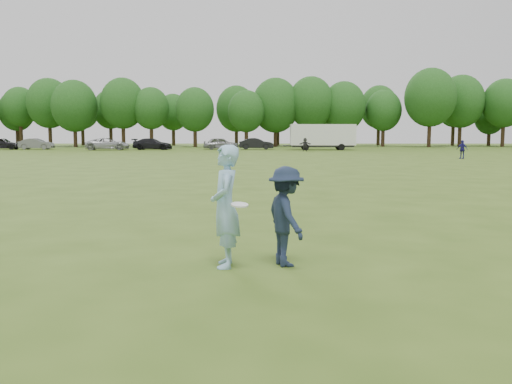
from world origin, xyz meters
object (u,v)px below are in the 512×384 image
(car_a, at_px, (2,144))
(car_b, at_px, (36,144))
(car_d, at_px, (153,144))
(player_far_d, at_px, (305,145))
(defender, at_px, (286,216))
(car_f, at_px, (256,144))
(player_far_b, at_px, (462,149))
(cargo_trailer, at_px, (323,136))
(car_e, at_px, (221,144))
(car_c, at_px, (108,144))
(thrower, at_px, (225,206))

(car_a, height_order, car_b, car_a)
(car_d, bearing_deg, player_far_d, -101.65)
(defender, bearing_deg, player_far_d, -24.69)
(car_f, bearing_deg, player_far_b, -143.47)
(car_d, distance_m, cargo_trailer, 21.46)
(defender, xyz_separation_m, car_e, (-5.05, 60.73, -0.04))
(player_far_b, bearing_deg, player_far_d, 164.50)
(car_a, relative_size, car_e, 1.00)
(player_far_d, distance_m, cargo_trailer, 5.45)
(player_far_b, xyz_separation_m, car_c, (-35.57, 22.51, -0.02))
(defender, height_order, player_far_d, defender)
(defender, xyz_separation_m, car_b, (-28.78, 60.96, -0.10))
(defender, bearing_deg, car_c, -1.39)
(thrower, bearing_deg, car_a, -156.40)
(thrower, relative_size, car_d, 0.40)
(player_far_b, distance_m, cargo_trailer, 24.63)
(car_c, height_order, car_f, car_c)
(player_far_b, bearing_deg, car_f, 166.95)
(car_d, bearing_deg, car_a, 92.16)
(car_e, relative_size, car_f, 1.02)
(thrower, distance_m, defender, 1.00)
(player_far_b, xyz_separation_m, car_f, (-17.08, 24.95, -0.04))
(car_d, relative_size, car_e, 1.10)
(player_far_d, distance_m, car_f, 8.76)
(car_b, bearing_deg, thrower, -156.43)
(thrower, relative_size, car_f, 0.44)
(player_far_d, bearing_deg, thrower, -96.26)
(car_e, xyz_separation_m, cargo_trailer, (12.81, -1.42, 1.01))
(car_d, xyz_separation_m, car_e, (8.61, 0.75, 0.05))
(car_a, bearing_deg, car_d, -95.16)
(cargo_trailer, bearing_deg, car_a, 178.07)
(player_far_d, distance_m, car_e, 11.90)
(defender, height_order, car_b, defender)
(car_b, height_order, car_f, car_f)
(car_c, relative_size, cargo_trailer, 0.60)
(car_b, xyz_separation_m, cargo_trailer, (36.54, -1.65, 1.07))
(thrower, distance_m, car_e, 60.96)
(player_far_d, xyz_separation_m, car_d, (-18.83, 5.36, -0.06))
(defender, relative_size, cargo_trailer, 0.18)
(thrower, relative_size, car_e, 0.44)
(car_a, bearing_deg, car_f, -92.03)
(car_d, bearing_deg, defender, -162.93)
(defender, height_order, car_e, defender)
(car_a, distance_m, car_d, 19.39)
(car_e, bearing_deg, car_c, 90.62)
(player_far_d, height_order, cargo_trailer, cargo_trailer)
(thrower, xyz_separation_m, car_f, (0.47, 61.37, -0.25))
(thrower, bearing_deg, player_far_d, 169.38)
(car_e, bearing_deg, car_d, 87.91)
(defender, xyz_separation_m, player_far_b, (16.57, 36.34, -0.04))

